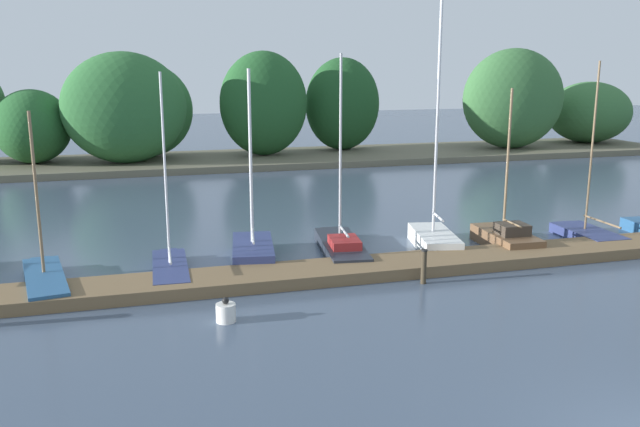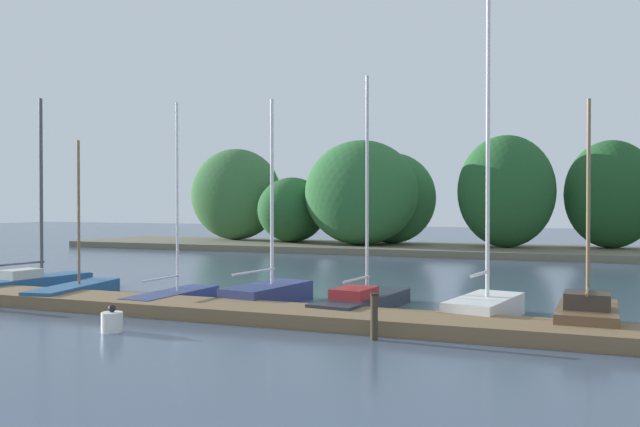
# 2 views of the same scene
# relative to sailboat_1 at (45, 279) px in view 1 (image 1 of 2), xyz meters

# --- Properties ---
(dock_pier) EXTENTS (30.23, 1.80, 0.35)m
(dock_pier) POSITION_rel_sailboat_1_xyz_m (10.86, -1.28, -0.09)
(dock_pier) COLOR brown
(dock_pier) RESTS_ON ground
(far_shore) EXTENTS (57.48, 8.00, 7.30)m
(far_shore) POSITION_rel_sailboat_1_xyz_m (11.81, 23.35, 2.79)
(far_shore) COLOR #66604C
(far_shore) RESTS_ON ground
(sailboat_1) EXTENTS (1.64, 4.18, 4.97)m
(sailboat_1) POSITION_rel_sailboat_1_xyz_m (0.00, 0.00, 0.00)
(sailboat_1) COLOR #285684
(sailboat_1) RESTS_ON ground
(sailboat_2) EXTENTS (1.12, 3.85, 5.99)m
(sailboat_2) POSITION_rel_sailboat_1_xyz_m (3.48, 0.24, -0.02)
(sailboat_2) COLOR navy
(sailboat_2) RESTS_ON ground
(sailboat_3) EXTENTS (1.74, 3.46, 6.07)m
(sailboat_3) POSITION_rel_sailboat_1_xyz_m (6.16, 1.18, 0.09)
(sailboat_3) COLOR navy
(sailboat_3) RESTS_ON ground
(sailboat_4) EXTENTS (1.75, 4.59, 6.54)m
(sailboat_4) POSITION_rel_sailboat_1_xyz_m (9.11, 1.04, 0.04)
(sailboat_4) COLOR #232833
(sailboat_4) RESTS_ON ground
(sailboat_5) EXTENTS (1.79, 3.34, 8.55)m
(sailboat_5) POSITION_rel_sailboat_1_xyz_m (12.43, 0.94, 0.17)
(sailboat_5) COLOR white
(sailboat_5) RESTS_ON ground
(sailboat_6) EXTENTS (1.44, 3.18, 5.42)m
(sailboat_6) POSITION_rel_sailboat_1_xyz_m (14.81, 0.26, 0.11)
(sailboat_6) COLOR brown
(sailboat_6) RESTS_ON ground
(sailboat_7) EXTENTS (1.43, 3.33, 6.31)m
(sailboat_7) POSITION_rel_sailboat_1_xyz_m (18.23, 0.44, -0.01)
(sailboat_7) COLOR navy
(sailboat_7) RESTS_ON ground
(mooring_piling_1) EXTENTS (0.18, 0.18, 1.02)m
(mooring_piling_1) POSITION_rel_sailboat_1_xyz_m (10.46, -2.56, 0.25)
(mooring_piling_1) COLOR #3D3323
(mooring_piling_1) RESTS_ON ground
(channel_buoy_0) EXTENTS (0.49, 0.49, 0.63)m
(channel_buoy_0) POSITION_rel_sailboat_1_xyz_m (4.57, -3.92, -0.02)
(channel_buoy_0) COLOR white
(channel_buoy_0) RESTS_ON ground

